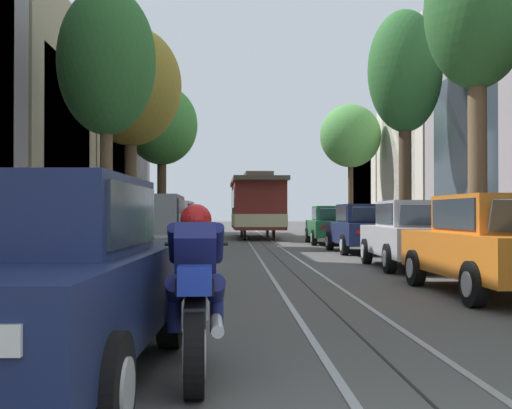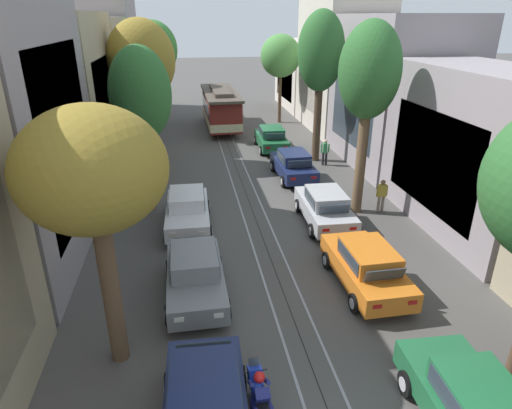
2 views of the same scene
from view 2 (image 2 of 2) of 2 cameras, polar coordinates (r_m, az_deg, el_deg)
The scene contains 21 objects.
ground_plane at distance 24.37m, azimuth -1.79°, elevation 2.70°, with size 160.00×160.00×0.00m, color #4C4947.
trolley_track_rails at distance 26.82m, azimuth -2.53°, elevation 4.66°, with size 1.14×54.24×0.01m.
building_facade_left at distance 25.61m, azimuth -24.49°, elevation 12.56°, with size 5.94×45.94×10.51m.
building_facade_right at distance 29.40m, azimuth 16.27°, elevation 13.66°, with size 5.56×45.94×10.17m.
parked_car_grey_second_left at distance 14.66m, azimuth -7.91°, elevation -8.99°, with size 2.04×4.38×1.58m.
parked_car_white_mid_left at distance 19.35m, azimuth -8.89°, elevation -0.69°, with size 2.07×4.39×1.58m.
parked_car_orange_second_right at distance 15.43m, azimuth 14.13°, elevation -7.76°, with size 2.05×4.38×1.58m.
parked_car_silver_mid_right at distance 19.63m, azimuth 8.96°, elevation -0.33°, with size 2.08×4.40×1.58m.
parked_car_navy_fourth_right at distance 25.06m, azimuth 4.88°, elevation 5.16°, with size 2.05×4.38×1.58m.
parked_car_green_fifth_right at distance 30.59m, azimuth 2.01°, elevation 8.59°, with size 2.08×4.39×1.58m.
street_tree_kerb_left_near at distance 10.60m, azimuth -20.45°, elevation 3.92°, with size 3.44×3.61×6.87m.
street_tree_kerb_left_second at distance 20.23m, azimuth -14.77°, elevation 13.56°, with size 2.69×2.31×7.52m.
street_tree_kerb_left_mid at distance 27.44m, azimuth -14.68°, elevation 17.55°, with size 3.91×3.39×8.53m.
street_tree_kerb_left_fourth at distance 38.05m, azimuth -13.26°, elevation 18.97°, with size 3.92×3.49×8.32m.
street_tree_kerb_right_second at distance 19.82m, azimuth 14.50°, elevation 16.07°, with size 2.62×2.72×8.50m.
street_tree_kerb_right_mid at distance 27.49m, azimuth 8.43°, elevation 18.78°, with size 2.80×2.41×8.97m.
street_tree_kerb_right_fourth at distance 38.26m, azimuth 3.21°, elevation 18.66°, with size 3.33×2.95×7.24m.
cable_car_trolley at distance 36.25m, azimuth -4.56°, elevation 12.27°, with size 2.71×9.16×3.28m.
motorcycle_with_rider at distance 10.77m, azimuth 0.56°, elevation -24.19°, with size 0.56×1.99×1.37m.
pedestrian_on_left_pavement at distance 27.56m, azimuth 8.96°, elevation 6.92°, with size 0.55×0.40×1.63m.
pedestrian_on_right_pavement at distance 21.37m, azimuth 16.02°, elevation 1.32°, with size 0.55×0.33×1.60m.
Camera 2 is at (-2.90, -4.12, 8.59)m, focal length 30.80 mm.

